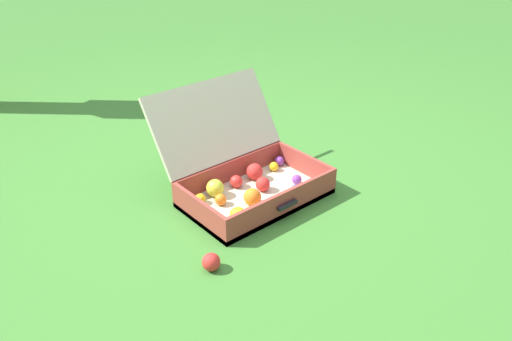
# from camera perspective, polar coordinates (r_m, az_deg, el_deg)

# --- Properties ---
(ground_plane) EXTENTS (16.00, 16.00, 0.00)m
(ground_plane) POSITION_cam_1_polar(r_m,az_deg,el_deg) (2.50, -1.40, -2.76)
(ground_plane) COLOR #3D7A2D
(open_suitcase) EXTENTS (0.66, 0.65, 0.47)m
(open_suitcase) POSITION_cam_1_polar(r_m,az_deg,el_deg) (2.47, -1.32, -0.27)
(open_suitcase) COLOR beige
(open_suitcase) RESTS_ON ground
(stray_ball_on_grass) EXTENTS (0.07, 0.07, 0.07)m
(stray_ball_on_grass) POSITION_cam_1_polar(r_m,az_deg,el_deg) (2.04, -4.94, -9.96)
(stray_ball_on_grass) COLOR red
(stray_ball_on_grass) RESTS_ON ground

